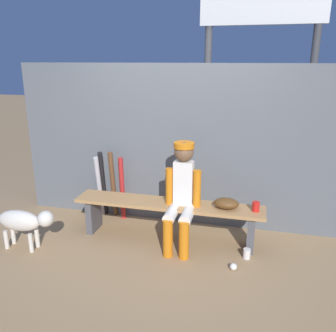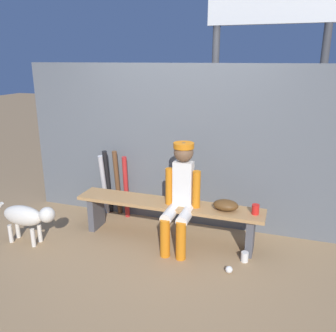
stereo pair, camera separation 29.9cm
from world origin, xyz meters
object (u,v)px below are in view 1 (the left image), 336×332
(player_seated, at_px, (181,192))
(bat_wood_dark, at_px, (113,185))
(bat_aluminum_red, at_px, (122,189))
(cup_on_bench, at_px, (256,206))
(bat_aluminum_black, at_px, (103,184))
(dugout_bench, at_px, (168,211))
(cup_on_ground, at_px, (247,254))
(scoreboard, at_px, (266,19))
(bat_aluminum_silver, at_px, (99,187))
(baseball_glove, at_px, (226,203))
(dog, at_px, (24,221))
(baseball, at_px, (233,267))

(player_seated, xyz_separation_m, bat_wood_dark, (-1.06, 0.55, -0.19))
(bat_aluminum_red, relative_size, cup_on_bench, 7.93)
(bat_aluminum_red, relative_size, bat_aluminum_black, 0.93)
(dugout_bench, distance_m, player_seated, 0.37)
(cup_on_ground, xyz_separation_m, cup_on_bench, (0.06, 0.22, 0.47))
(scoreboard, bearing_deg, cup_on_ground, -91.18)
(player_seated, bearing_deg, bat_aluminum_red, 151.23)
(bat_aluminum_silver, height_order, scoreboard, scoreboard)
(player_seated, height_order, cup_on_ground, player_seated)
(baseball_glove, bearing_deg, cup_on_ground, -39.43)
(bat_aluminum_black, relative_size, dog, 1.11)
(player_seated, bearing_deg, dugout_bench, 148.77)
(bat_aluminum_red, xyz_separation_m, baseball, (1.54, -0.87, -0.40))
(bat_aluminum_silver, height_order, baseball, bat_aluminum_silver)
(player_seated, height_order, bat_aluminum_black, player_seated)
(scoreboard, bearing_deg, cup_on_bench, -88.83)
(baseball_glove, xyz_separation_m, scoreboard, (0.30, 1.40, 2.06))
(cup_on_ground, bearing_deg, bat_wood_dark, 160.21)
(dugout_bench, height_order, baseball, dugout_bench)
(baseball, distance_m, scoreboard, 3.17)
(bat_aluminum_silver, bearing_deg, scoreboard, 27.03)
(dugout_bench, height_order, bat_aluminum_black, bat_aluminum_black)
(scoreboard, bearing_deg, bat_aluminum_red, -149.20)
(cup_on_ground, bearing_deg, dog, -170.93)
(bat_aluminum_red, bearing_deg, bat_aluminum_black, 172.73)
(baseball_glove, relative_size, bat_wood_dark, 0.30)
(bat_aluminum_black, height_order, dog, bat_aluminum_black)
(dugout_bench, bearing_deg, baseball_glove, 0.00)
(bat_aluminum_red, distance_m, bat_wood_dark, 0.16)
(dugout_bench, distance_m, bat_aluminum_black, 1.10)
(bat_wood_dark, distance_m, scoreboard, 2.97)
(bat_aluminum_red, distance_m, baseball, 1.81)
(dugout_bench, distance_m, cup_on_bench, 1.01)
(scoreboard, bearing_deg, bat_wood_dark, -152.50)
(bat_aluminum_red, distance_m, scoreboard, 2.92)
(bat_aluminum_black, height_order, cup_on_bench, bat_aluminum_black)
(dog, bearing_deg, bat_wood_dark, 58.17)
(baseball_glove, height_order, bat_aluminum_red, bat_aluminum_red)
(bat_wood_dark, height_order, cup_on_ground, bat_wood_dark)
(bat_wood_dark, distance_m, bat_aluminum_silver, 0.18)
(bat_aluminum_black, bearing_deg, player_seated, -24.11)
(baseball_glove, height_order, dog, baseball_glove)
(player_seated, bearing_deg, cup_on_ground, -7.87)
(player_seated, relative_size, dog, 1.43)
(bat_wood_dark, xyz_separation_m, bat_aluminum_silver, (-0.17, -0.07, -0.03))
(dugout_bench, bearing_deg, baseball, -30.53)
(baseball, xyz_separation_m, cup_on_ground, (0.12, 0.27, 0.02))
(bat_aluminum_red, xyz_separation_m, cup_on_ground, (1.66, -0.60, -0.38))
(dugout_bench, height_order, cup_on_bench, cup_on_bench)
(player_seated, relative_size, bat_aluminum_silver, 1.36)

